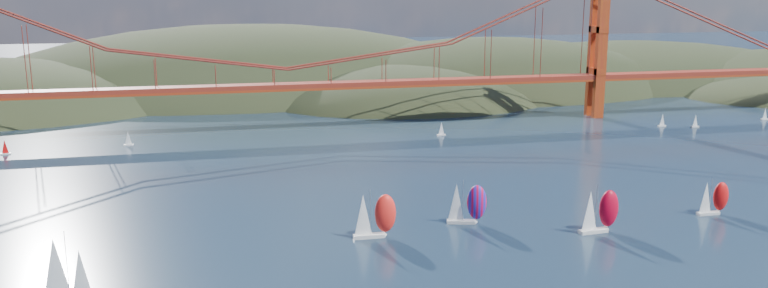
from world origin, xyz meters
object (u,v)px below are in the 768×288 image
sloop_navy (63,271)px  racer_0 (374,215)px  racer_1 (599,210)px  racer_rwb (466,203)px  racer_2 (713,197)px

sloop_navy → racer_0: bearing=21.4°
racer_0 → racer_1: 47.95m
racer_1 → racer_rwb: racer_1 is taller
sloop_navy → racer_2: (136.18, 18.02, -1.47)m
racer_1 → racer_0: bearing=164.9°
racer_1 → racer_rwb: bearing=148.8°
sloop_navy → racer_0: sloop_navy is taller
racer_2 → racer_rwb: bearing=173.5°
sloop_navy → racer_0: 60.47m
racer_1 → racer_2: racer_1 is taller
sloop_navy → racer_2: size_ratio=1.46×
racer_1 → racer_rwb: (-25.59, 11.99, -0.17)m
racer_2 → racer_0: bearing=178.6°
sloop_navy → racer_0: size_ratio=1.20×
racer_0 → racer_2: racer_0 is taller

